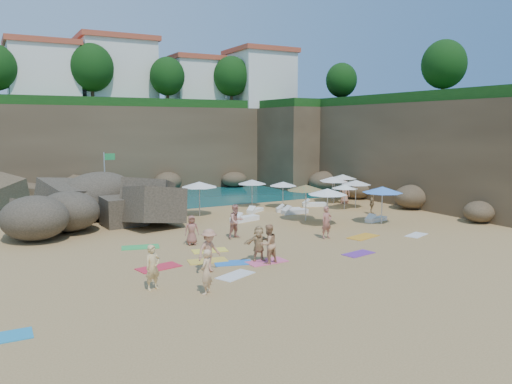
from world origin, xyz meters
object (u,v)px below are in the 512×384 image
parasol_2 (345,186)px  person_stand_6 (206,272)px  rock_outcrop (94,227)px  parasol_0 (252,182)px  flag_pole (107,173)px  lounger_0 (255,210)px  parasol_1 (283,184)px  person_stand_0 (153,267)px  person_stand_2 (150,195)px  person_stand_5 (151,210)px  person_stand_4 (345,192)px  person_stand_1 (268,244)px  person_stand_3 (372,204)px

parasol_2 → person_stand_6: 20.79m
rock_outcrop → parasol_0: parasol_0 is taller
flag_pole → lounger_0: (9.12, -6.65, -2.62)m
flag_pole → parasol_1: bearing=-26.5°
rock_outcrop → parasol_1: 14.31m
flag_pole → person_stand_0: flag_pole is taller
lounger_0 → person_stand_2: 8.53m
flag_pole → parasol_0: (10.04, -4.44, -0.79)m
person_stand_5 → rock_outcrop: bearing=175.4°
rock_outcrop → parasol_0: 12.62m
rock_outcrop → parasol_1: parasol_1 is taller
person_stand_2 → person_stand_4: bearing=166.6°
parasol_0 → person_stand_5: 9.04m
parasol_0 → lounger_0: 3.01m
person_stand_1 → rock_outcrop: bearing=-76.7°
rock_outcrop → parasol_2: size_ratio=4.16×
flag_pole → person_stand_5: size_ratio=2.64×
person_stand_0 → person_stand_5: person_stand_0 is taller
flag_pole → person_stand_5: 7.00m
parasol_2 → person_stand_4: parasol_2 is taller
parasol_0 → person_stand_2: parasol_0 is taller
person_stand_1 → person_stand_4: person_stand_4 is taller
rock_outcrop → parasol_1: (14.18, 0.50, 1.84)m
parasol_1 → person_stand_0: parasol_1 is taller
parasol_1 → person_stand_1: bearing=-124.2°
parasol_0 → person_stand_1: (-6.90, -14.43, -1.03)m
flag_pole → person_stand_2: flag_pole is taller
lounger_0 → person_stand_5: person_stand_5 is taller
rock_outcrop → person_stand_2: person_stand_2 is taller
person_stand_6 → rock_outcrop: bearing=-131.7°
parasol_0 → person_stand_1: 16.03m
flag_pole → person_stand_0: bearing=-97.5°
person_stand_0 → person_stand_1: 5.83m
rock_outcrop → person_stand_6: bearing=-85.1°
person_stand_1 → person_stand_4: 18.77m
parasol_2 → person_stand_5: bearing=171.2°
parasol_0 → lounger_0: size_ratio=1.43×
parasol_1 → person_stand_4: size_ratio=1.14×
parasol_1 → person_stand_2: size_ratio=1.13×
parasol_2 → flag_pole: bearing=150.5°
person_stand_6 → person_stand_1: bearing=164.0°
parasol_1 → person_stand_0: (-14.52, -13.93, -0.95)m
person_stand_2 → person_stand_5: 6.23m
parasol_0 → parasol_1: 2.42m
person_stand_3 → parasol_2: bearing=54.4°
flag_pole → parasol_1: 13.35m
person_stand_5 → person_stand_0: bearing=-108.7°
lounger_0 → person_stand_4: bearing=-29.9°
rock_outcrop → person_stand_1: person_stand_1 is taller
parasol_2 → person_stand_2: bearing=146.7°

